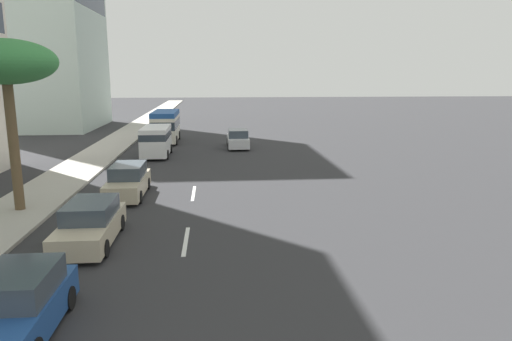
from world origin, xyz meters
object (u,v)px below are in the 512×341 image
at_px(car_sixth, 90,224).
at_px(car_third, 238,139).
at_px(palm_tree, 5,64).
at_px(car_fifth, 18,306).
at_px(minibus_second, 166,125).
at_px(car_lead, 128,181).
at_px(van_fourth, 156,139).

bearing_deg(car_sixth, car_third, 163.70).
xyz_separation_m(car_third, palm_tree, (-18.67, 11.05, 5.92)).
bearing_deg(car_fifth, minibus_second, 179.45).
distance_m(car_lead, minibus_second, 20.08).
bearing_deg(car_lead, car_sixth, -1.38).
bearing_deg(van_fourth, car_sixth, -0.63).
bearing_deg(palm_tree, car_third, -30.62).
relative_size(car_lead, van_fourth, 0.98).
bearing_deg(van_fourth, palm_tree, -16.87).
relative_size(car_fifth, car_sixth, 0.86).
bearing_deg(car_fifth, van_fourth, 179.27).
distance_m(car_fifth, car_sixth, 6.44).
bearing_deg(car_lead, minibus_second, 179.89).
distance_m(minibus_second, car_sixth, 27.12).
bearing_deg(car_sixth, car_lead, 178.62).
relative_size(van_fourth, car_fifth, 1.20).
xyz_separation_m(minibus_second, car_sixth, (-27.10, 0.21, -0.86)).
distance_m(minibus_second, car_fifth, 33.56).
bearing_deg(palm_tree, car_lead, -59.71).
distance_m(van_fourth, car_sixth, 19.31).
relative_size(minibus_second, car_fifth, 1.56).
xyz_separation_m(car_fifth, palm_tree, (10.87, 4.18, 5.92)).
height_order(minibus_second, car_sixth, minibus_second).
relative_size(car_third, van_fourth, 0.94).
height_order(van_fourth, palm_tree, palm_tree).
bearing_deg(car_fifth, car_sixth, 178.98).
distance_m(minibus_second, car_third, 7.72).
xyz_separation_m(car_fifth, car_sixth, (6.44, -0.11, -0.02)).
height_order(car_lead, van_fourth, van_fourth).
height_order(minibus_second, van_fourth, minibus_second).
height_order(car_fifth, palm_tree, palm_tree).
relative_size(minibus_second, palm_tree, 0.83).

